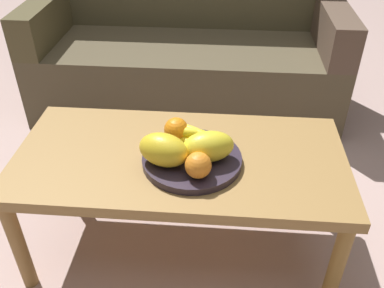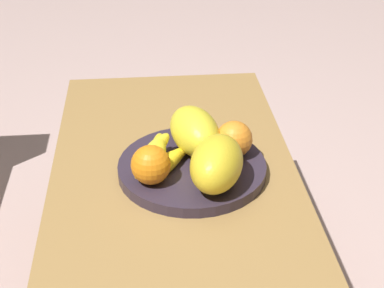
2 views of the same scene
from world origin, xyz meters
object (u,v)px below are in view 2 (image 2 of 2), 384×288
(orange_front, at_px, (151,165))
(fruit_bowl, at_px, (192,168))
(coffee_table, at_px, (176,204))
(melon_smaller_beside, at_px, (217,163))
(orange_left, at_px, (234,139))
(melon_large_front, at_px, (195,131))
(banana_bunch, at_px, (160,158))

(orange_front, bearing_deg, fruit_bowl, -56.03)
(coffee_table, bearing_deg, melon_smaller_beside, -117.03)
(orange_front, height_order, orange_left, orange_front)
(fruit_bowl, relative_size, orange_left, 3.99)
(coffee_table, relative_size, fruit_bowl, 3.43)
(coffee_table, distance_m, melon_large_front, 0.17)
(melon_smaller_beside, bearing_deg, orange_left, -25.47)
(fruit_bowl, xyz_separation_m, banana_bunch, (-0.02, 0.07, 0.04))
(orange_left, bearing_deg, orange_front, 115.21)
(fruit_bowl, relative_size, orange_front, 3.94)
(melon_large_front, bearing_deg, orange_front, 138.11)
(coffee_table, xyz_separation_m, orange_front, (-0.02, 0.05, 0.12))
(melon_large_front, relative_size, orange_front, 2.01)
(coffee_table, relative_size, orange_left, 13.68)
(fruit_bowl, bearing_deg, coffee_table, 139.16)
(fruit_bowl, relative_size, melon_smaller_beside, 2.00)
(melon_smaller_beside, xyz_separation_m, banana_bunch, (0.07, 0.11, -0.02))
(fruit_bowl, bearing_deg, melon_large_front, -11.76)
(orange_left, bearing_deg, melon_smaller_beside, 154.53)
(orange_front, bearing_deg, melon_smaller_beside, -100.34)
(coffee_table, height_order, melon_smaller_beside, melon_smaller_beside)
(fruit_bowl, bearing_deg, melon_smaller_beside, -153.54)
(fruit_bowl, relative_size, melon_large_front, 1.96)
(melon_smaller_beside, bearing_deg, banana_bunch, 59.69)
(coffee_table, relative_size, orange_front, 13.49)
(fruit_bowl, xyz_separation_m, orange_left, (0.03, -0.10, 0.05))
(orange_front, bearing_deg, banana_bunch, -25.05)
(melon_large_front, distance_m, orange_front, 0.15)
(banana_bunch, bearing_deg, coffee_table, -127.52)
(coffee_table, relative_size, melon_smaller_beside, 6.84)
(melon_large_front, distance_m, melon_smaller_beside, 0.14)
(fruit_bowl, height_order, melon_smaller_beside, melon_smaller_beside)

